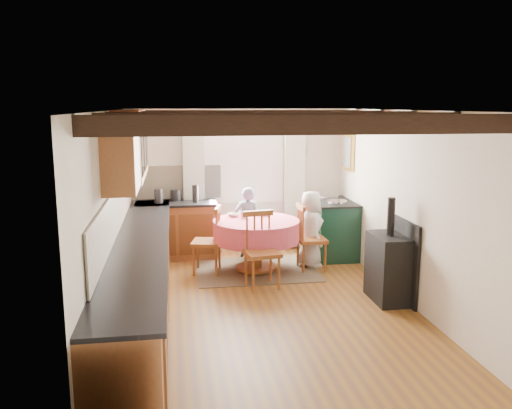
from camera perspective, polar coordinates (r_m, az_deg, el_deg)
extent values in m
cube|color=brown|center=(6.70, 1.07, -10.97)|extent=(3.60, 5.50, 0.00)
cube|color=white|center=(6.23, 1.15, 10.01)|extent=(3.60, 5.50, 0.00)
cube|color=silver|center=(9.04, -1.91, 2.56)|extent=(3.60, 0.00, 2.40)
cube|color=silver|center=(3.77, 8.44, -9.08)|extent=(3.60, 0.00, 2.40)
cube|color=silver|center=(6.31, -15.22, -1.34)|extent=(0.00, 5.50, 2.40)
cube|color=silver|center=(6.90, 16.01, -0.37)|extent=(0.00, 5.50, 2.40)
cube|color=black|center=(4.28, 5.85, 8.49)|extent=(3.60, 0.16, 0.16)
cube|color=black|center=(5.25, 3.07, 8.91)|extent=(3.60, 0.16, 0.16)
cube|color=black|center=(6.23, 1.15, 9.19)|extent=(3.60, 0.16, 0.16)
cube|color=black|center=(7.22, -0.25, 9.38)|extent=(3.60, 0.16, 0.16)
cube|color=black|center=(8.21, -1.31, 9.52)|extent=(3.60, 0.16, 0.16)
cube|color=beige|center=(6.60, -14.77, -0.80)|extent=(0.02, 4.50, 0.55)
cube|color=beige|center=(8.96, -8.26, 2.37)|extent=(1.40, 0.02, 0.55)
cube|color=#97582F|center=(6.48, -12.23, -7.86)|extent=(0.60, 5.30, 0.88)
cube|color=#97582F|center=(8.82, -8.43, -2.78)|extent=(1.30, 0.60, 0.88)
cube|color=black|center=(6.35, -12.21, -3.91)|extent=(0.64, 5.30, 0.04)
cube|color=black|center=(8.71, -8.51, 0.13)|extent=(1.30, 0.64, 0.04)
cube|color=#97582F|center=(7.38, -13.19, 6.33)|extent=(0.34, 1.80, 0.90)
cube|color=#97582F|center=(5.89, -14.21, 4.79)|extent=(0.34, 0.90, 0.70)
cube|color=white|center=(8.99, -1.28, 5.08)|extent=(1.34, 0.03, 1.54)
cube|color=white|center=(9.00, -1.28, 5.08)|extent=(1.20, 0.01, 1.40)
cube|color=silver|center=(8.90, -6.63, 1.71)|extent=(0.35, 0.10, 2.10)
cube|color=silver|center=(9.12, 4.11, 1.97)|extent=(0.35, 0.10, 2.10)
cylinder|color=black|center=(8.87, -1.22, 8.89)|extent=(2.00, 0.03, 0.03)
cube|color=gold|center=(8.94, 9.82, 5.54)|extent=(0.04, 0.50, 0.60)
cylinder|color=silver|center=(9.14, 4.68, 5.77)|extent=(0.30, 0.02, 0.30)
cube|color=#443B28|center=(8.13, 0.02, -7.01)|extent=(1.80, 1.40, 0.01)
imported|color=#4F596A|center=(8.71, -0.89, -1.90)|extent=(0.48, 0.37, 1.16)
imported|color=silver|center=(8.24, 5.84, -2.61)|extent=(0.43, 0.61, 1.18)
imported|color=silver|center=(8.20, -2.36, -1.12)|extent=(0.27, 0.27, 0.05)
imported|color=silver|center=(8.28, 0.73, -0.93)|extent=(0.25, 0.25, 0.06)
imported|color=silver|center=(8.05, -1.34, -1.13)|extent=(0.13, 0.13, 0.10)
cylinder|color=#262628|center=(8.64, -10.37, 0.90)|extent=(0.13, 0.13, 0.23)
cylinder|color=#262628|center=(8.81, -8.59, 1.00)|extent=(0.17, 0.17, 0.19)
cylinder|color=#262628|center=(8.62, -6.50, 1.15)|extent=(0.10, 0.10, 0.28)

